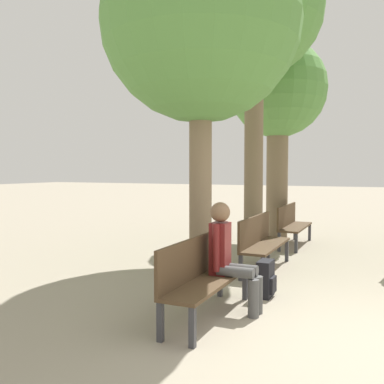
{
  "coord_description": "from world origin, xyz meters",
  "views": [
    {
      "loc": [
        0.14,
        -4.45,
        1.72
      ],
      "look_at": [
        -3.98,
        4.57,
        1.19
      ],
      "focal_mm": 40.0,
      "sensor_mm": 36.0,
      "label": 1
    }
  ],
  "objects_px": {
    "backpack": "(266,279)",
    "person_seated": "(229,254)",
    "tree_row_1": "(255,12)",
    "tree_row_2": "(278,94)",
    "bench_row_1": "(261,239)",
    "bench_row_0": "(201,272)",
    "bench_row_2": "(291,222)",
    "tree_row_0": "(201,24)"
  },
  "relations": [
    {
      "from": "bench_row_0",
      "to": "bench_row_2",
      "type": "relative_size",
      "value": 1.0
    },
    {
      "from": "tree_row_1",
      "to": "backpack",
      "type": "height_order",
      "value": "tree_row_1"
    },
    {
      "from": "bench_row_0",
      "to": "tree_row_1",
      "type": "distance_m",
      "value": 5.92
    },
    {
      "from": "bench_row_2",
      "to": "person_seated",
      "type": "bearing_deg",
      "value": -87.21
    },
    {
      "from": "tree_row_1",
      "to": "tree_row_2",
      "type": "relative_size",
      "value": 1.3
    },
    {
      "from": "tree_row_2",
      "to": "person_seated",
      "type": "relative_size",
      "value": 3.69
    },
    {
      "from": "bench_row_1",
      "to": "tree_row_1",
      "type": "distance_m",
      "value": 4.6
    },
    {
      "from": "tree_row_2",
      "to": "bench_row_0",
      "type": "bearing_deg",
      "value": -84.81
    },
    {
      "from": "tree_row_2",
      "to": "person_seated",
      "type": "distance_m",
      "value": 6.45
    },
    {
      "from": "bench_row_1",
      "to": "backpack",
      "type": "height_order",
      "value": "bench_row_1"
    },
    {
      "from": "backpack",
      "to": "tree_row_0",
      "type": "bearing_deg",
      "value": 170.9
    },
    {
      "from": "backpack",
      "to": "tree_row_1",
      "type": "bearing_deg",
      "value": 109.67
    },
    {
      "from": "tree_row_0",
      "to": "tree_row_2",
      "type": "height_order",
      "value": "tree_row_0"
    },
    {
      "from": "tree_row_0",
      "to": "backpack",
      "type": "bearing_deg",
      "value": -9.1
    },
    {
      "from": "backpack",
      "to": "person_seated",
      "type": "bearing_deg",
      "value": -108.12
    },
    {
      "from": "tree_row_2",
      "to": "backpack",
      "type": "relative_size",
      "value": 9.92
    },
    {
      "from": "bench_row_2",
      "to": "person_seated",
      "type": "relative_size",
      "value": 1.33
    },
    {
      "from": "tree_row_0",
      "to": "tree_row_2",
      "type": "distance_m",
      "value": 4.8
    },
    {
      "from": "bench_row_0",
      "to": "backpack",
      "type": "height_order",
      "value": "bench_row_0"
    },
    {
      "from": "bench_row_1",
      "to": "tree_row_0",
      "type": "bearing_deg",
      "value": -112.48
    },
    {
      "from": "bench_row_0",
      "to": "person_seated",
      "type": "distance_m",
      "value": 0.43
    },
    {
      "from": "bench_row_2",
      "to": "tree_row_0",
      "type": "distance_m",
      "value": 5.12
    },
    {
      "from": "bench_row_2",
      "to": "tree_row_0",
      "type": "height_order",
      "value": "tree_row_0"
    },
    {
      "from": "bench_row_1",
      "to": "bench_row_2",
      "type": "xyz_separation_m",
      "value": [
        0.0,
        2.57,
        0.0
      ]
    },
    {
      "from": "bench_row_2",
      "to": "tree_row_0",
      "type": "bearing_deg",
      "value": -98.02
    },
    {
      "from": "tree_row_1",
      "to": "person_seated",
      "type": "xyz_separation_m",
      "value": [
        0.78,
        -3.66,
        -4.18
      ]
    },
    {
      "from": "bench_row_1",
      "to": "tree_row_1",
      "type": "height_order",
      "value": "tree_row_1"
    },
    {
      "from": "tree_row_1",
      "to": "tree_row_2",
      "type": "bearing_deg",
      "value": 90.0
    },
    {
      "from": "tree_row_1",
      "to": "tree_row_0",
      "type": "bearing_deg",
      "value": -90.0
    },
    {
      "from": "tree_row_1",
      "to": "tree_row_2",
      "type": "height_order",
      "value": "tree_row_1"
    },
    {
      "from": "tree_row_2",
      "to": "person_seated",
      "type": "height_order",
      "value": "tree_row_2"
    },
    {
      "from": "tree_row_2",
      "to": "bench_row_2",
      "type": "bearing_deg",
      "value": -58.52
    },
    {
      "from": "bench_row_2",
      "to": "tree_row_1",
      "type": "bearing_deg",
      "value": -115.22
    },
    {
      "from": "bench_row_2",
      "to": "tree_row_2",
      "type": "distance_m",
      "value": 3.22
    },
    {
      "from": "tree_row_2",
      "to": "person_seated",
      "type": "bearing_deg",
      "value": -82.2
    },
    {
      "from": "bench_row_0",
      "to": "tree_row_0",
      "type": "distance_m",
      "value": 3.55
    },
    {
      "from": "bench_row_2",
      "to": "tree_row_2",
      "type": "bearing_deg",
      "value": 121.48
    },
    {
      "from": "bench_row_2",
      "to": "tree_row_1",
      "type": "relative_size",
      "value": 0.28
    },
    {
      "from": "bench_row_1",
      "to": "backpack",
      "type": "distance_m",
      "value": 1.59
    },
    {
      "from": "bench_row_2",
      "to": "person_seated",
      "type": "distance_m",
      "value": 4.84
    },
    {
      "from": "bench_row_0",
      "to": "tree_row_1",
      "type": "bearing_deg",
      "value": 97.86
    },
    {
      "from": "bench_row_0",
      "to": "tree_row_1",
      "type": "xyz_separation_m",
      "value": [
        -0.55,
        3.98,
        4.35
      ]
    }
  ]
}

